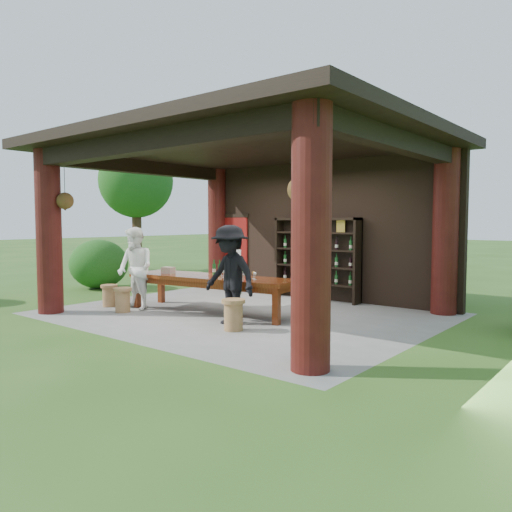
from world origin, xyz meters
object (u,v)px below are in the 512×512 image
Objects in this scene: guest_woman at (135,269)px; stool_far_left at (109,295)px; stool_near_left at (123,299)px; wine_shelf at (316,259)px; host at (236,271)px; stool_near_right at (233,314)px; tasting_table at (212,281)px; guest_man at (230,275)px; napkin_basket at (168,270)px.

stool_far_left is at bearing -167.02° from guest_woman.
stool_near_left is 0.84m from stool_far_left.
host is (-0.83, -1.92, -0.19)m from wine_shelf.
stool_far_left is 2.85m from host.
wine_shelf reaches higher than stool_near_right.
host is at bearing 38.38° from stool_far_left.
wine_shelf is 1.40× the size of host.
wine_shelf reaches higher than stool_near_left.
tasting_table is at bearing 38.56° from stool_near_left.
wine_shelf reaches higher than guest_man.
stool_near_right is at bearing 151.32° from host.
stool_far_left is 0.27× the size of guest_woman.
guest_woman is (-2.94, 0.20, 0.59)m from stool_near_right.
stool_near_left is at bearing -177.05° from stool_near_right.
napkin_basket is (-2.15, 0.41, -0.08)m from guest_man.
tasting_table is 2.12× the size of guest_man.
guest_man is (0.30, -3.40, -0.08)m from wine_shelf.
guest_man is 2.19m from napkin_basket.
stool_near_right is at bearing -16.59° from napkin_basket.
wine_shelf is 1.23× the size of guest_man.
stool_near_right is at bearing -79.48° from wine_shelf.
guest_man reaches higher than stool_far_left.
tasting_table is at bearing 22.12° from stool_far_left.
host is at bearing 132.24° from guest_man.
stool_far_left is at bearing -157.88° from tasting_table.
host is 1.47m from napkin_basket.
wine_shelf is 2.88m from tasting_table.
wine_shelf is 3.87m from stool_near_right.
guest_woman is (-0.03, 0.35, 0.61)m from stool_near_left.
guest_woman is at bearing 94.24° from stool_near_left.
wine_shelf is 8.54× the size of napkin_basket.
tasting_table is at bearing 33.10° from guest_woman.
guest_man is at bearing -10.71° from napkin_basket.
wine_shelf reaches higher than napkin_basket.
stool_near_right is 0.34× the size of host.
tasting_table is (-0.78, -2.75, -0.35)m from wine_shelf.
napkin_basket is at bearing 29.67° from stool_far_left.
tasting_table reaches higher than stool_near_left.
napkin_basket is at bearing 67.52° from stool_near_left.
tasting_table is 0.84m from host.
stool_near_right is 0.81m from guest_man.
wine_shelf reaches higher than tasting_table.
tasting_table reaches higher than stool_far_left.
guest_woman is at bearing 70.26° from host.
napkin_basket is at bearing 163.41° from stool_near_right.
tasting_table is 2.45m from stool_far_left.
guest_woman reaches higher than host.
guest_man reaches higher than tasting_table.
host is (-0.05, 0.83, 0.16)m from tasting_table.
guest_woman is 6.73× the size of napkin_basket.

